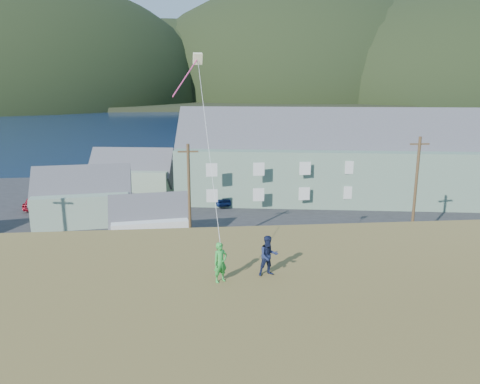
# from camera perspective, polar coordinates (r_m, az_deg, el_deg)

# --- Properties ---
(ground) EXTENTS (900.00, 900.00, 0.00)m
(ground) POSITION_cam_1_polar(r_m,az_deg,el_deg) (37.38, -2.66, -8.84)
(ground) COLOR #0A1638
(ground) RESTS_ON ground
(grass_strip) EXTENTS (110.00, 8.00, 0.10)m
(grass_strip) POSITION_cam_1_polar(r_m,az_deg,el_deg) (35.52, -2.52, -10.00)
(grass_strip) COLOR #4C3D19
(grass_strip) RESTS_ON ground
(waterfront_lot) EXTENTS (72.00, 36.00, 0.12)m
(waterfront_lot) POSITION_cam_1_polar(r_m,az_deg,el_deg) (53.45, -3.50, -1.78)
(waterfront_lot) COLOR #28282B
(waterfront_lot) RESTS_ON ground
(wharf) EXTENTS (26.00, 14.00, 0.90)m
(wharf) POSITION_cam_1_polar(r_m,az_deg,el_deg) (75.90, -8.59, 3.06)
(wharf) COLOR gray
(wharf) RESTS_ON ground
(far_shore) EXTENTS (900.00, 320.00, 2.00)m
(far_shore) POSITION_cam_1_polar(r_m,az_deg,el_deg) (364.72, -5.08, 11.62)
(far_shore) COLOR black
(far_shore) RESTS_ON ground
(far_hills) EXTENTS (760.00, 265.00, 143.00)m
(far_hills) POSITION_cam_1_polar(r_m,az_deg,el_deg) (316.27, 1.55, 11.53)
(far_hills) COLOR black
(far_hills) RESTS_ON ground
(lodge) EXTENTS (38.80, 16.48, 13.22)m
(lodge) POSITION_cam_1_polar(r_m,az_deg,el_deg) (56.93, 11.65, 4.10)
(lodge) COLOR slate
(lodge) RESTS_ON waterfront_lot
(shed_palegreen_near) EXTENTS (10.19, 7.06, 6.96)m
(shed_palegreen_near) POSITION_cam_1_polar(r_m,az_deg,el_deg) (49.76, -18.59, -0.61)
(shed_palegreen_near) COLOR gray
(shed_palegreen_near) RESTS_ON waterfront_lot
(shed_white) EXTENTS (7.37, 5.37, 5.43)m
(shed_white) POSITION_cam_1_polar(r_m,az_deg,el_deg) (41.67, -10.96, -3.59)
(shed_white) COLOR white
(shed_white) RESTS_ON waterfront_lot
(shed_palegreen_far) EXTENTS (11.17, 7.44, 6.98)m
(shed_palegreen_far) POSITION_cam_1_polar(r_m,az_deg,el_deg) (60.69, -12.97, 2.31)
(shed_palegreen_far) COLOR gray
(shed_palegreen_far) RESTS_ON waterfront_lot
(utility_poles) EXTENTS (37.20, 0.24, 9.64)m
(utility_poles) POSITION_cam_1_polar(r_m,az_deg,el_deg) (37.23, -5.48, -1.20)
(utility_poles) COLOR #47331E
(utility_poles) RESTS_ON waterfront_lot
(parked_cars) EXTENTS (24.32, 12.09, 1.58)m
(parked_cars) POSITION_cam_1_polar(r_m,az_deg,el_deg) (57.46, -13.61, -0.21)
(parked_cars) COLOR #BEBEBE
(parked_cars) RESTS_ON waterfront_lot
(kite_flyer_green) EXTENTS (0.64, 0.57, 1.47)m
(kite_flyer_green) POSITION_cam_1_polar(r_m,az_deg,el_deg) (16.91, -2.40, -8.57)
(kite_flyer_green) COLOR green
(kite_flyer_green) RESTS_ON hillside
(kite_flyer_navy) EXTENTS (0.85, 0.72, 1.53)m
(kite_flyer_navy) POSITION_cam_1_polar(r_m,az_deg,el_deg) (17.44, 3.50, -7.77)
(kite_flyer_navy) COLOR #161E3E
(kite_flyer_navy) RESTS_ON hillside
(kite_rig) EXTENTS (0.95, 4.83, 11.32)m
(kite_rig) POSITION_cam_1_polar(r_m,az_deg,el_deg) (24.43, -5.37, 15.29)
(kite_rig) COLOR beige
(kite_rig) RESTS_ON ground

